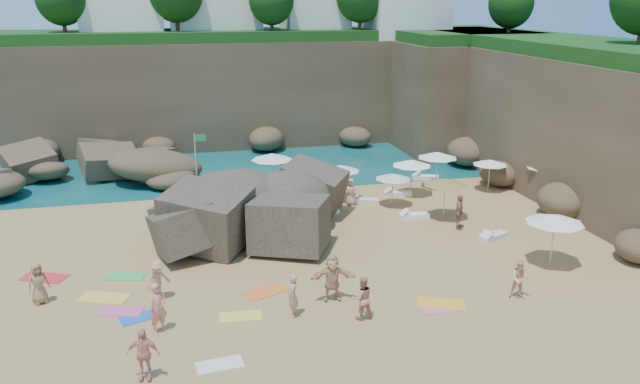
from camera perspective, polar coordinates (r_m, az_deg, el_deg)
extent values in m
plane|color=tan|center=(28.32, -2.54, -5.91)|extent=(120.00, 120.00, 0.00)
plane|color=#0C4751|center=(56.89, -8.35, 5.82)|extent=(120.00, 120.00, 0.00)
cube|color=brown|center=(51.53, -5.77, 9.24)|extent=(44.00, 8.00, 8.00)
cube|color=brown|center=(41.79, 21.72, 6.23)|extent=(8.00, 30.00, 8.00)
cube|color=brown|center=(51.04, 12.18, 8.87)|extent=(10.00, 12.00, 8.00)
cube|color=white|center=(51.68, -17.67, 16.09)|extent=(6.00, 5.00, 5.50)
cube|color=white|center=(52.92, -0.54, 16.60)|extent=(5.00, 5.00, 5.00)
cube|color=white|center=(53.03, 7.70, 16.99)|extent=(6.00, 6.00, 6.00)
sphere|color=#11380F|center=(49.20, -4.48, 17.13)|extent=(3.42, 3.42, 3.42)
sphere|color=#11380F|center=(47.92, 17.08, 16.16)|extent=(3.15, 3.15, 3.15)
cylinder|color=white|center=(57.70, -26.72, 7.36)|extent=(0.10, 0.10, 6.00)
cylinder|color=white|center=(57.37, -25.25, 7.50)|extent=(0.10, 0.10, 6.00)
cylinder|color=white|center=(57.09, -23.77, 7.64)|extent=(0.10, 0.10, 6.00)
cylinder|color=silver|center=(37.86, -11.28, 2.64)|extent=(0.07, 0.07, 3.58)
cube|color=#228949|center=(37.53, -10.88, 4.89)|extent=(0.63, 0.12, 0.40)
cylinder|color=silver|center=(31.67, -4.74, -1.24)|extent=(0.07, 0.07, 2.23)
cone|color=white|center=(31.35, -4.78, 0.60)|extent=(2.50, 2.50, 0.38)
cylinder|color=silver|center=(37.39, -4.39, 1.67)|extent=(0.07, 0.07, 2.23)
cone|color=silver|center=(37.12, -4.42, 3.25)|extent=(2.50, 2.50, 0.38)
cylinder|color=silver|center=(34.93, 6.65, 0.10)|extent=(0.05, 0.05, 1.78)
cone|color=silver|center=(34.69, 6.69, 1.44)|extent=(2.00, 2.00, 0.30)
cylinder|color=silver|center=(38.84, 15.19, 1.40)|extent=(0.05, 0.05, 1.83)
cone|color=white|center=(38.61, 15.29, 2.65)|extent=(2.06, 2.06, 0.31)
cylinder|color=silver|center=(38.63, 10.61, 1.88)|extent=(0.06, 0.06, 2.15)
cone|color=white|center=(38.37, 10.70, 3.35)|extent=(2.42, 2.42, 0.37)
cylinder|color=silver|center=(36.96, 8.32, 1.21)|extent=(0.06, 0.06, 2.04)
cone|color=white|center=(36.70, 8.39, 2.66)|extent=(2.29, 2.29, 0.35)
cylinder|color=silver|center=(33.32, 11.30, -0.71)|extent=(0.06, 0.06, 2.08)
cone|color=#E55028|center=(33.03, 11.40, 0.92)|extent=(2.33, 2.33, 0.36)
cylinder|color=silver|center=(35.72, 1.89, 0.75)|extent=(0.06, 0.06, 1.97)
cone|color=white|center=(35.46, 1.91, 2.20)|extent=(2.21, 2.21, 0.34)
cylinder|color=silver|center=(38.37, 19.85, 0.93)|extent=(0.06, 0.06, 2.03)
cone|color=silver|center=(38.12, 19.99, 2.33)|extent=(2.28, 2.28, 0.35)
cylinder|color=silver|center=(28.79, 20.47, -4.27)|extent=(0.06, 0.06, 2.21)
cone|color=white|center=(28.44, 20.69, -2.31)|extent=(2.48, 2.48, 0.38)
cube|color=white|center=(36.99, 7.09, -0.17)|extent=(1.72, 0.88, 0.26)
cube|color=white|center=(40.68, 9.62, 1.33)|extent=(1.73, 1.04, 0.26)
cube|color=white|center=(33.44, 8.60, -2.16)|extent=(1.61, 0.66, 0.24)
cube|color=silver|center=(33.47, 0.50, -1.94)|extent=(1.65, 1.11, 0.24)
cube|color=silver|center=(35.54, 4.13, -0.81)|extent=(1.74, 1.08, 0.26)
cube|color=silver|center=(31.37, 15.57, -3.95)|extent=(1.67, 1.13, 0.25)
cube|color=#D35283|center=(24.75, -17.73, -10.34)|extent=(1.75, 1.21, 0.03)
cube|color=orange|center=(25.13, -5.00, -9.08)|extent=(1.93, 1.50, 0.03)
cube|color=green|center=(27.56, -17.35, -7.38)|extent=(1.72, 1.17, 0.03)
cube|color=yellow|center=(25.97, -19.15, -9.12)|extent=(2.07, 1.55, 0.03)
cube|color=silver|center=(20.81, -9.15, -15.32)|extent=(1.54, 0.88, 0.03)
cube|color=red|center=(28.66, -23.89, -7.15)|extent=(2.06, 1.61, 0.03)
cube|color=blue|center=(24.14, -16.07, -10.92)|extent=(1.65, 1.21, 0.03)
cube|color=#FB6189|center=(24.28, 11.11, -10.36)|extent=(1.61, 0.84, 0.03)
cube|color=#FDA628|center=(24.59, 11.01, -9.98)|extent=(2.02, 1.54, 0.03)
cube|color=green|center=(31.06, -13.23, -4.20)|extent=(1.61, 1.06, 0.03)
cube|color=yellow|center=(23.46, -7.26, -11.20)|extent=(1.61, 0.91, 0.03)
imported|color=tan|center=(22.61, -14.59, -10.22)|extent=(0.80, 0.72, 1.84)
imported|color=tan|center=(22.82, 3.87, -9.64)|extent=(0.84, 0.68, 1.66)
imported|color=tan|center=(36.02, -7.31, 0.37)|extent=(0.90, 1.01, 1.49)
imported|color=#A07150|center=(32.03, 12.61, -1.81)|extent=(0.88, 1.13, 1.79)
imported|color=tan|center=(34.92, 2.81, 0.00)|extent=(0.86, 0.76, 1.56)
imported|color=#A36C51|center=(34.84, -8.66, 0.04)|extent=(1.76, 0.62, 1.87)
imported|color=tan|center=(22.95, -2.51, -9.45)|extent=(0.51, 0.67, 1.66)
imported|color=tan|center=(25.19, -14.50, -9.05)|extent=(1.71, 1.87, 0.42)
imported|color=#EC9C86|center=(20.52, -15.72, -15.67)|extent=(1.37, 1.89, 0.42)
imported|color=#99774C|center=(26.38, -24.19, -8.83)|extent=(1.43, 1.78, 0.43)
imported|color=tan|center=(24.33, 1.12, -9.33)|extent=(1.90, 2.02, 0.49)
imported|color=#F9B08D|center=(25.67, 17.72, -8.62)|extent=(1.21, 1.69, 0.58)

